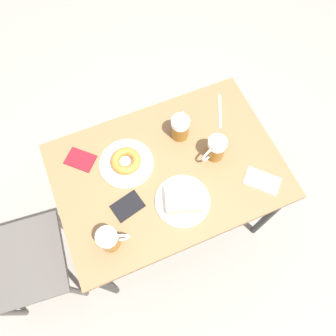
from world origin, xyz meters
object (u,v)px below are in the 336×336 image
Objects in this scene: beer_mug_left at (216,149)px; napkin_folded at (262,181)px; plate_with_cake at (182,200)px; fork at (220,111)px; passport_far_edge at (80,160)px; plate_with_donut at (126,162)px; beer_mug_right at (180,127)px; beer_mug_center at (109,239)px; passport_near_edge at (128,206)px.

beer_mug_left reaches higher than napkin_folded.
plate_with_cake reaches higher than fork.
napkin_folded is 1.10× the size of passport_far_edge.
beer_mug_left is 0.73× the size of napkin_folded.
fork is at bearing -80.24° from plate_with_donut.
beer_mug_right is 0.80× the size of passport_far_edge.
passport_far_edge is at bearing 1.41° from beer_mug_center.
fork is 0.63m from passport_near_edge.
plate_with_donut is 1.57× the size of passport_far_edge.
beer_mug_right is (0.05, -0.28, 0.04)m from plate_with_donut.
fork is (0.20, -0.13, -0.06)m from beer_mug_left.
passport_near_edge reaches higher than napkin_folded.
beer_mug_left is 0.24m from fork.
plate_with_cake is 0.34m from beer_mug_center.
beer_mug_center is at bearing 119.96° from fork.
passport_far_edge is (0.10, 0.18, -0.02)m from plate_with_donut.
plate_with_cake is 1.88× the size of beer_mug_center.
fork is at bearing 1.08° from napkin_folded.
napkin_folded is 0.98× the size of fork.
plate_with_donut is 0.29m from beer_mug_right.
beer_mug_center reaches higher than passport_near_edge.
plate_with_cake reaches higher than passport_far_edge.
napkin_folded is at bearing -101.69° from passport_near_edge.
beer_mug_left is 0.45m from passport_near_edge.
napkin_folded is at bearing -120.83° from plate_with_donut.
plate_with_cake reaches higher than napkin_folded.
beer_mug_left is at bearing 146.79° from fork.
plate_with_cake is 1.62× the size of passport_near_edge.
fork is at bearing -45.62° from plate_with_cake.
beer_mug_left reaches higher than fork.
plate_with_cake is at bearing -136.20° from passport_far_edge.
plate_with_cake is at bearing 123.24° from beer_mug_left.
beer_mug_center is 0.69m from napkin_folded.
plate_with_donut is 0.35m from beer_mug_center.
fork is at bearing -60.04° from beer_mug_center.
beer_mug_center is 0.57m from beer_mug_right.
beer_mug_center is 0.81× the size of passport_far_edge.
beer_mug_center is 0.17m from passport_near_edge.
passport_far_edge is at bearing 59.90° from napkin_folded.
plate_with_donut is at bearing 73.50° from beer_mug_left.
beer_mug_left and beer_mug_right have the same top height.
plate_with_donut is at bearing 59.17° from napkin_folded.
plate_with_cake is at bearing 81.97° from napkin_folded.
beer_mug_center reaches higher than plate_with_cake.
plate_with_donut is 0.39m from beer_mug_left.
beer_mug_right is at bearing 100.07° from fork.
plate_with_cake is 1.39× the size of napkin_folded.
beer_mug_right is at bearing -80.49° from plate_with_donut.
passport_near_edge is at bearing 78.31° from napkin_folded.
beer_mug_left is 1.01× the size of beer_mug_right.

